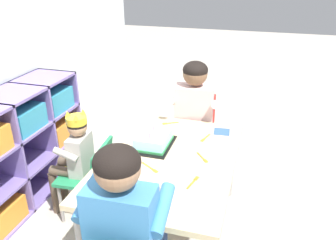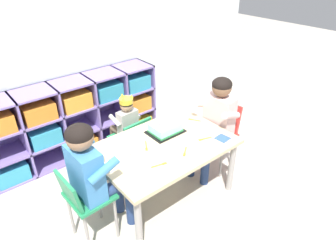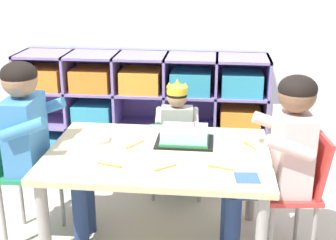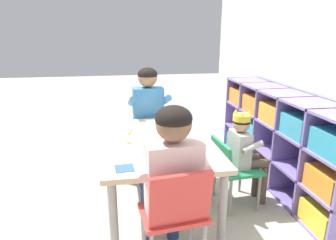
% 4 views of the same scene
% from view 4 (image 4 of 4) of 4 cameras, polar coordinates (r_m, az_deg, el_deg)
% --- Properties ---
extents(ground, '(16.00, 16.00, 0.00)m').
position_cam_4_polar(ground, '(2.53, -1.84, -16.53)').
color(ground, '#BCB2A3').
extents(storage_cubby_shelf, '(1.96, 0.37, 0.87)m').
position_cam_4_polar(storage_cubby_shelf, '(2.95, 21.35, -3.25)').
color(storage_cubby_shelf, '#7F6BB2').
rests_on(storage_cubby_shelf, ground).
extents(activity_table, '(1.19, 0.82, 0.59)m').
position_cam_4_polar(activity_table, '(2.29, -1.96, -5.50)').
color(activity_table, '#D1B789').
rests_on(activity_table, ground).
extents(classroom_chair_blue, '(0.40, 0.35, 0.57)m').
position_cam_4_polar(classroom_chair_blue, '(2.46, 12.33, -8.65)').
color(classroom_chair_blue, '#238451').
rests_on(classroom_chair_blue, ground).
extents(child_with_crown, '(0.31, 0.31, 0.81)m').
position_cam_4_polar(child_with_crown, '(2.44, 14.71, -5.11)').
color(child_with_crown, '#B2ADA3').
rests_on(child_with_crown, ground).
extents(classroom_chair_adult_side, '(0.34, 0.34, 0.69)m').
position_cam_4_polar(classroom_chair_adult_side, '(3.05, -3.85, -1.42)').
color(classroom_chair_adult_side, '#238451').
rests_on(classroom_chair_adult_side, ground).
extents(adult_helper_seated, '(0.44, 0.41, 1.07)m').
position_cam_4_polar(adult_helper_seated, '(2.88, -3.63, 2.11)').
color(adult_helper_seated, '#3D7FBC').
rests_on(adult_helper_seated, ground).
extents(classroom_chair_guest_side, '(0.34, 0.39, 0.73)m').
position_cam_4_polar(classroom_chair_guest_side, '(1.66, 1.58, -17.73)').
color(classroom_chair_guest_side, red).
rests_on(classroom_chair_guest_side, ground).
extents(guest_at_table_side, '(0.45, 0.43, 1.03)m').
position_cam_4_polar(guest_at_table_side, '(1.66, 0.45, -10.05)').
color(guest_at_table_side, beige).
rests_on(guest_at_table_side, ground).
extents(birthday_cake_on_tray, '(0.32, 0.24, 0.12)m').
position_cam_4_polar(birthday_cake_on_tray, '(2.15, 2.32, -3.96)').
color(birthday_cake_on_tray, black).
rests_on(birthday_cake_on_tray, activity_table).
extents(paper_plate_stack, '(0.20, 0.20, 0.02)m').
position_cam_4_polar(paper_plate_stack, '(2.64, -0.48, -0.58)').
color(paper_plate_stack, white).
rests_on(paper_plate_stack, activity_table).
extents(paper_napkin_square, '(0.12, 0.12, 0.00)m').
position_cam_4_polar(paper_napkin_square, '(1.82, -8.52, -9.30)').
color(paper_napkin_square, '#3356B7').
rests_on(paper_napkin_square, activity_table).
extents(fork_near_cake_tray, '(0.11, 0.09, 0.00)m').
position_cam_4_polar(fork_near_cake_tray, '(2.19, -7.12, -4.64)').
color(fork_near_cake_tray, orange).
rests_on(fork_near_cake_tray, activity_table).
extents(fork_by_napkin, '(0.13, 0.05, 0.00)m').
position_cam_4_polar(fork_by_napkin, '(1.95, -5.70, -7.42)').
color(fork_by_napkin, orange).
rests_on(fork_by_napkin, activity_table).
extents(fork_scattered_mid_table, '(0.13, 0.05, 0.00)m').
position_cam_4_polar(fork_scattered_mid_table, '(2.44, -7.37, -2.41)').
color(fork_scattered_mid_table, orange).
rests_on(fork_scattered_mid_table, activity_table).
extents(fork_beside_plate_stack, '(0.08, 0.12, 0.00)m').
position_cam_4_polar(fork_beside_plate_stack, '(1.84, 4.36, -8.88)').
color(fork_beside_plate_stack, orange).
rests_on(fork_beside_plate_stack, activity_table).
extents(fork_at_table_front_edge, '(0.09, 0.13, 0.00)m').
position_cam_4_polar(fork_at_table_front_edge, '(2.40, -0.72, -2.59)').
color(fork_at_table_front_edge, orange).
rests_on(fork_at_table_front_edge, activity_table).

